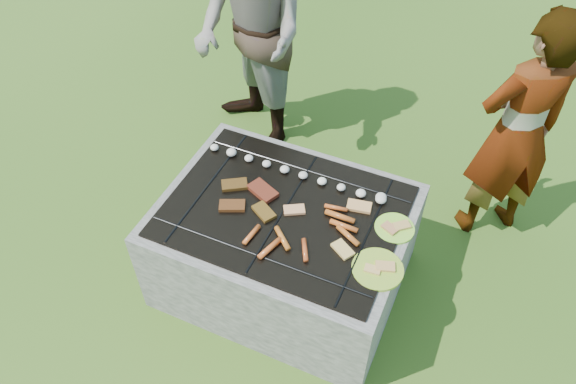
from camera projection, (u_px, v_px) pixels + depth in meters
name	position (u px, v px, depth m)	size (l,w,h in m)	color
lawn	(285.00, 278.00, 3.36)	(60.00, 60.00, 0.00)	#294C13
fire_pit	(284.00, 249.00, 3.16)	(1.30, 1.00, 0.62)	gray
mushrooms	(308.00, 176.00, 3.06)	(1.05, 0.07, 0.04)	beige
pork_slabs	(250.00, 196.00, 2.97)	(0.38, 0.30, 0.02)	brown
sausages	(311.00, 232.00, 2.80)	(0.53, 0.48, 0.03)	orange
bread_on_grate	(336.00, 220.00, 2.86)	(0.45, 0.41, 0.02)	#F8C87F
plate_far	(395.00, 228.00, 2.84)	(0.24, 0.24, 0.03)	#E2FA3B
plate_near	(378.00, 269.00, 2.66)	(0.32, 0.32, 0.03)	#D0D733
cook	(517.00, 133.00, 3.12)	(0.55, 0.36, 1.52)	gray
bystander	(250.00, 34.00, 3.60)	(0.85, 0.67, 1.76)	#A89E8C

